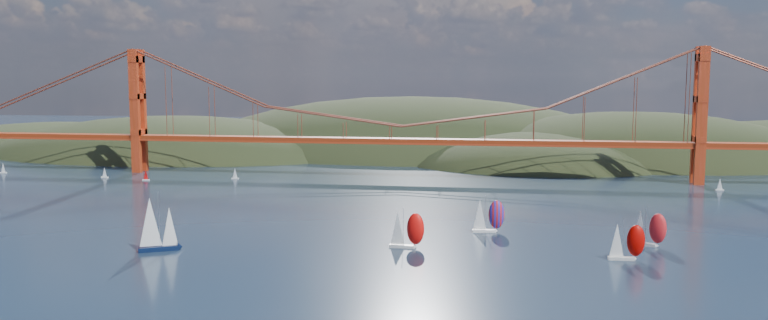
{
  "coord_description": "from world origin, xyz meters",
  "views": [
    {
      "loc": [
        43.0,
        -134.72,
        43.95
      ],
      "look_at": [
        6.71,
        90.0,
        17.81
      ],
      "focal_mm": 35.0,
      "sensor_mm": 36.0,
      "label": 1
    }
  ],
  "objects_px": {
    "racer_1": "(626,241)",
    "racer_0": "(406,229)",
    "sloop_navy": "(156,225)",
    "racer_rwb": "(488,215)",
    "racer_2": "(648,228)"
  },
  "relations": [
    {
      "from": "racer_0",
      "to": "racer_1",
      "type": "distance_m",
      "value": 53.3
    },
    {
      "from": "racer_0",
      "to": "racer_2",
      "type": "height_order",
      "value": "racer_0"
    },
    {
      "from": "racer_1",
      "to": "racer_0",
      "type": "bearing_deg",
      "value": 172.97
    },
    {
      "from": "sloop_navy",
      "to": "racer_0",
      "type": "relative_size",
      "value": 1.45
    },
    {
      "from": "racer_0",
      "to": "racer_2",
      "type": "relative_size",
      "value": 1.04
    },
    {
      "from": "racer_0",
      "to": "racer_1",
      "type": "bearing_deg",
      "value": 0.67
    },
    {
      "from": "sloop_navy",
      "to": "racer_1",
      "type": "xyz_separation_m",
      "value": [
        114.4,
        9.0,
        -2.05
      ]
    },
    {
      "from": "racer_0",
      "to": "racer_rwb",
      "type": "bearing_deg",
      "value": 53.37
    },
    {
      "from": "sloop_navy",
      "to": "racer_rwb",
      "type": "xyz_separation_m",
      "value": [
        81.28,
        35.56,
        -1.77
      ]
    },
    {
      "from": "racer_1",
      "to": "racer_2",
      "type": "distance_m",
      "value": 18.02
    },
    {
      "from": "racer_2",
      "to": "racer_rwb",
      "type": "relative_size",
      "value": 0.96
    },
    {
      "from": "sloop_navy",
      "to": "racer_2",
      "type": "distance_m",
      "value": 125.0
    },
    {
      "from": "sloop_navy",
      "to": "racer_2",
      "type": "relative_size",
      "value": 1.51
    },
    {
      "from": "racer_rwb",
      "to": "racer_1",
      "type": "bearing_deg",
      "value": -45.77
    },
    {
      "from": "racer_2",
      "to": "racer_0",
      "type": "bearing_deg",
      "value": -145.06
    }
  ]
}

